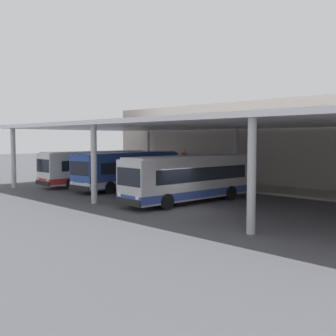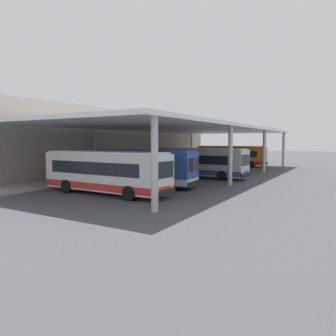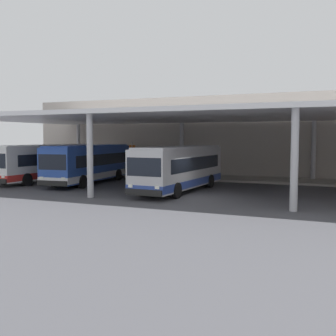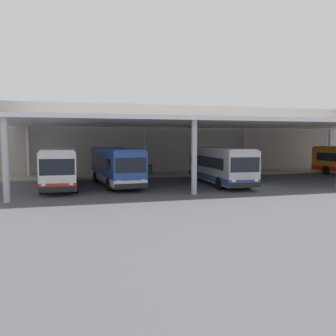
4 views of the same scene
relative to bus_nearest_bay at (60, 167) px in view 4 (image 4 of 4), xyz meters
The scene contains 10 objects.
ground_plane 15.92m from the bus_nearest_bay, 14.27° to the right, with size 200.00×200.00×0.00m, color #47474C.
platform_kerb 17.30m from the bus_nearest_bay, 27.09° to the left, with size 42.00×4.50×0.18m, color #A39E93.
station_building_facade 19.07m from the bus_nearest_bay, 35.88° to the left, with size 48.00×1.60×7.89m, color #ADA399.
canopy_shelter 15.85m from the bus_nearest_bay, ahead, with size 40.00×17.00×5.55m.
bus_nearest_bay is the anchor object (origin of this frame).
bus_second_bay 4.54m from the bus_nearest_bay, ahead, with size 3.32×10.69×3.17m.
bus_middle_bay 13.39m from the bus_nearest_bay, ahead, with size 3.07×10.64×3.17m.
bench_waiting 10.40m from the bus_nearest_bay, 49.84° to the left, with size 1.80×0.45×0.92m.
trash_bin 12.40m from the bus_nearest_bay, 40.76° to the left, with size 0.52×0.52×0.98m.
banner_sign 8.62m from the bus_nearest_bay, 54.82° to the left, with size 0.70×0.12×3.20m.
Camera 4 is at (-15.09, -26.94, 3.89)m, focal length 39.32 mm.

